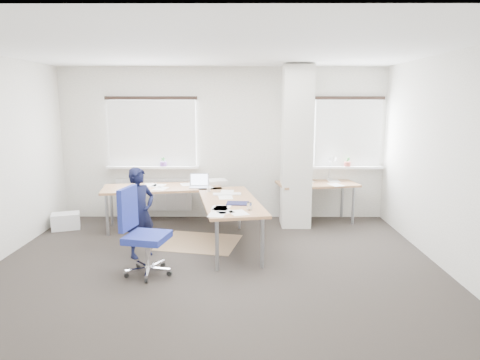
{
  "coord_description": "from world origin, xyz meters",
  "views": [
    {
      "loc": [
        0.35,
        -5.44,
        2.17
      ],
      "look_at": [
        0.32,
        0.9,
        1.01
      ],
      "focal_mm": 32.0,
      "sensor_mm": 36.0,
      "label": 1
    }
  ],
  "objects_px": {
    "desk_main": "(196,195)",
    "task_chair": "(145,251)",
    "desk_side": "(317,185)",
    "person": "(140,213)"
  },
  "relations": [
    {
      "from": "desk_main",
      "to": "task_chair",
      "type": "height_order",
      "value": "task_chair"
    },
    {
      "from": "desk_side",
      "to": "person",
      "type": "height_order",
      "value": "person"
    },
    {
      "from": "desk_side",
      "to": "person",
      "type": "distance_m",
      "value": 3.31
    },
    {
      "from": "task_chair",
      "to": "person",
      "type": "relative_size",
      "value": 0.88
    },
    {
      "from": "person",
      "to": "task_chair",
      "type": "bearing_deg",
      "value": -121.83
    },
    {
      "from": "desk_side",
      "to": "task_chair",
      "type": "xyz_separation_m",
      "value": [
        -2.6,
        -2.44,
        -0.37
      ]
    },
    {
      "from": "desk_main",
      "to": "desk_side",
      "type": "bearing_deg",
      "value": 12.22
    },
    {
      "from": "desk_main",
      "to": "task_chair",
      "type": "bearing_deg",
      "value": -117.46
    },
    {
      "from": "desk_main",
      "to": "task_chair",
      "type": "xyz_separation_m",
      "value": [
        -0.5,
        -1.59,
        -0.38
      ]
    },
    {
      "from": "desk_side",
      "to": "task_chair",
      "type": "height_order",
      "value": "desk_side"
    }
  ]
}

